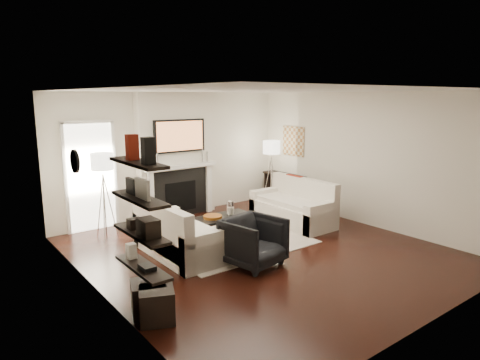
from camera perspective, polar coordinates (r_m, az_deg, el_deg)
room_envelope at (r=7.07m, az=2.96°, el=0.85°), size 6.00×6.00×6.00m
chimney_breast at (r=9.42m, az=-8.47°, el=3.30°), size 1.80×0.25×2.70m
fireplace_surround at (r=9.45m, az=-7.92°, el=-1.77°), size 1.30×0.02×1.04m
firebox at (r=9.46m, az=-7.90°, el=-2.19°), size 0.75×0.02×0.65m
mantel_pilaster_l at (r=9.09m, az=-11.78°, el=-2.22°), size 0.12×0.08×1.10m
mantel_pilaster_r at (r=9.78m, az=-4.18°, el=-1.07°), size 0.12×0.08×1.10m
mantel_shelf at (r=9.29m, az=-7.87°, el=1.78°), size 1.70×0.18×0.07m
tv_body at (r=9.23m, az=-8.06°, el=5.85°), size 1.20×0.06×0.70m
tv_screen at (r=9.20m, az=-7.96°, el=5.83°), size 1.10×0.00×0.62m
candlestick_l_tall at (r=9.02m, az=-10.97°, el=2.59°), size 0.04×0.04×0.30m
candlestick_l_short at (r=8.97m, az=-11.70°, el=2.32°), size 0.04×0.04×0.24m
candlestick_r_tall at (r=9.55m, az=-5.06°, el=3.22°), size 0.04×0.04×0.30m
candlestick_r_short at (r=9.63m, az=-4.40°, el=3.11°), size 0.04×0.04×0.24m
hallway_panel at (r=8.83m, az=-19.28°, el=0.31°), size 0.90×0.02×2.10m
door_trim_l at (r=8.68m, az=-22.24°, el=-0.07°), size 0.06×0.06×2.16m
door_trim_r at (r=8.97m, az=-16.34°, el=0.65°), size 0.06×0.06×2.16m
door_trim_top at (r=8.69m, az=-19.70°, el=7.31°), size 1.02×0.06×0.06m
rug at (r=7.86m, az=-1.03°, el=-8.24°), size 2.60×2.00×0.01m
loveseat_left_base at (r=7.27m, az=-8.03°, el=-8.27°), size 0.85×1.80×0.42m
loveseat_left_back at (r=7.02m, az=-10.49°, el=-6.34°), size 0.18×1.80×0.80m
loveseat_left_arm_n at (r=6.58m, az=-4.52°, el=-9.45°), size 0.85×0.18×0.60m
loveseat_left_arm_s at (r=7.92m, az=-10.96°, el=-6.04°), size 0.85×0.18×0.60m
loveseat_left_cushion at (r=7.21m, az=-7.74°, el=-6.25°), size 0.63×1.44×0.10m
pillow_left_orange at (r=7.22m, az=-11.64°, el=-4.20°), size 0.10×0.42×0.42m
pillow_left_charcoal at (r=6.71m, az=-9.37°, el=-5.39°), size 0.10×0.40×0.40m
loveseat_right_base at (r=8.97m, az=6.95°, el=-4.48°), size 0.85×1.80×0.42m
loveseat_right_back at (r=9.13m, az=8.50°, el=-2.21°), size 0.18×1.80×0.80m
loveseat_right_arm_n at (r=8.41m, az=10.83°, el=-5.02°), size 0.85×0.18×0.60m
loveseat_right_arm_s at (r=9.52m, az=3.55°, el=-2.94°), size 0.85×0.18×0.60m
loveseat_right_cushion at (r=8.87m, az=6.76°, el=-2.92°), size 0.63×1.44×0.10m
pillow_right_orange at (r=9.29m, az=7.21°, el=-0.65°), size 0.10×0.42×0.42m
pillow_right_charcoal at (r=8.88m, az=9.93°, el=-1.34°), size 0.10×0.40×0.40m
coffee_table at (r=7.99m, az=-2.17°, el=-4.95°), size 1.10×0.55×0.04m
coffee_leg_nw at (r=7.61m, az=-4.29°, el=-7.45°), size 0.02×0.02×0.38m
coffee_leg_ne at (r=8.17m, az=1.62°, el=-6.11°), size 0.02×0.02×0.38m
coffee_leg_sw at (r=7.96m, az=-6.04°, el=-6.63°), size 0.02×0.02×0.38m
coffee_leg_se at (r=8.50m, az=-0.26°, el=-5.42°), size 0.02×0.02×0.38m
hurricane_glass at (r=8.03m, az=-1.31°, el=-3.67°), size 0.14×0.14×0.24m
hurricane_candle at (r=8.05m, az=-1.30°, el=-4.12°), size 0.10×0.10×0.15m
copper_bowl at (r=7.84m, az=-3.67°, el=-4.93°), size 0.34×0.34×0.06m
armchair at (r=6.71m, az=1.82°, el=-7.92°), size 0.94×0.90×0.84m
lamp_left_post at (r=8.29m, az=-17.58°, el=-3.45°), size 0.02×0.02×1.20m
lamp_left_shade at (r=8.12m, az=-17.92°, el=2.37°), size 0.40×0.40×0.30m
lamp_left_leg_a at (r=8.32m, az=-16.86°, el=-3.34°), size 0.25×0.02×1.23m
lamp_left_leg_b at (r=8.36m, az=-18.16°, el=-3.36°), size 0.14×0.22×1.23m
lamp_left_leg_c at (r=8.18m, az=-17.71°, el=-3.64°), size 0.14×0.22×1.23m
lamp_right_post at (r=10.07m, az=4.16°, el=-0.43°), size 0.02×0.02×1.20m
lamp_right_shade at (r=9.94m, az=4.22°, el=4.38°), size 0.40×0.40×0.30m
lamp_right_leg_a at (r=10.14m, az=4.62°, el=-0.36°), size 0.25×0.02×1.23m
lamp_right_leg_b at (r=10.11m, az=3.56°, el=-0.38°), size 0.14×0.22×1.23m
lamp_right_leg_c at (r=9.97m, az=4.28°, el=-0.56°), size 0.14×0.22×1.23m
console_top at (r=10.47m, az=5.90°, el=0.71°), size 0.35×1.20×0.04m
console_leg_n at (r=10.16m, az=7.98°, el=-1.82°), size 0.30×0.04×0.71m
console_leg_s at (r=10.94m, az=3.88°, el=-0.81°), size 0.30×0.04×0.71m
wall_art at (r=10.37m, az=7.14°, el=5.16°), size 0.03×0.70×0.70m
shelf_bottom at (r=5.07m, az=-12.86°, el=-11.29°), size 0.25×1.00×0.03m
shelf_lower at (r=4.93m, az=-13.06°, el=-6.98°), size 0.25×1.00×0.04m
shelf_upper at (r=4.82m, az=-13.27°, el=-2.45°), size 0.25×1.00×0.04m
shelf_top at (r=4.75m, az=-13.48°, el=2.25°), size 0.25×1.00×0.04m
decor_magfile_a at (r=4.48m, az=-12.15°, el=3.83°), size 0.12×0.10×0.28m
decor_magfile_b at (r=4.84m, az=-14.19°, el=4.27°), size 0.12×0.10×0.28m
decor_frame_a at (r=4.71m, az=-12.88°, el=-1.16°), size 0.04×0.30×0.22m
decor_frame_b at (r=4.98m, az=-14.30°, el=-0.80°), size 0.04×0.22×0.18m
decor_wine_rack at (r=4.72m, az=-12.11°, el=-6.25°), size 0.18×0.25×0.20m
decor_box_small at (r=5.05m, az=-13.88°, el=-5.66°), size 0.15×0.12×0.12m
decor_books at (r=4.95m, az=-12.28°, el=-11.29°), size 0.14×0.20×0.05m
decor_box_tall at (r=5.28m, az=-14.28°, el=-9.16°), size 0.10×0.10×0.18m
clock_rim at (r=6.51m, az=-21.17°, el=2.35°), size 0.04×0.34×0.34m
clock_face at (r=6.52m, az=-20.96°, el=2.37°), size 0.01×0.29×0.29m
ottoman_near at (r=5.50m, az=-12.12°, el=-15.10°), size 0.51×0.51×0.40m
ottoman_far at (r=5.32m, az=-11.03°, el=-16.01°), size 0.53×0.53×0.40m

